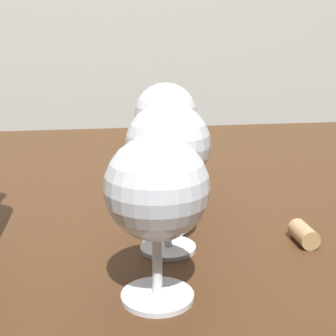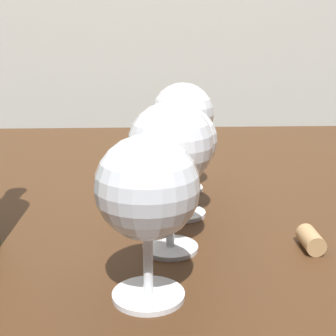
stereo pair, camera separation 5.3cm
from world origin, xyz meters
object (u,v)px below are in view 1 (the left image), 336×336
at_px(wine_glass_empty, 172,142).
at_px(wine_glass_rose, 166,116).
at_px(wine_glass_port, 156,192).
at_px(cork, 304,234).
at_px(wine_glass_white, 168,148).

relative_size(wine_glass_empty, wine_glass_rose, 0.89).
distance_m(wine_glass_port, cork, 0.22).
height_order(wine_glass_empty, cork, wine_glass_empty).
xyz_separation_m(wine_glass_white, cork, (0.15, -0.00, -0.10)).
relative_size(wine_glass_port, wine_glass_rose, 0.94).
bearing_deg(wine_glass_empty, wine_glass_white, -101.06).
xyz_separation_m(wine_glass_empty, wine_glass_rose, (0.01, 0.11, 0.02)).
bearing_deg(cork, wine_glass_empty, 140.21).
distance_m(wine_glass_port, wine_glass_empty, 0.21).
bearing_deg(wine_glass_rose, wine_glass_port, -99.65).
relative_size(wine_glass_white, wine_glass_empty, 1.14).
distance_m(wine_glass_port, wine_glass_rose, 0.32).
relative_size(wine_glass_white, wine_glass_rose, 1.02).
height_order(wine_glass_white, wine_glass_empty, wine_glass_white).
xyz_separation_m(wine_glass_white, wine_glass_empty, (0.02, 0.11, -0.02)).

